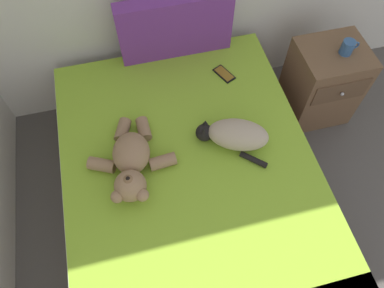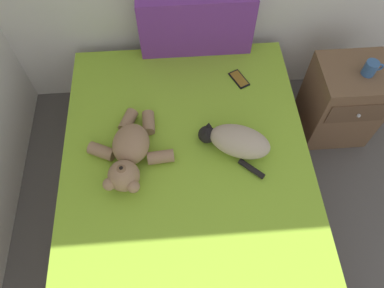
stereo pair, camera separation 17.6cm
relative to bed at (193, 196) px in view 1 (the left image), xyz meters
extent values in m
cube|color=brown|center=(0.00, 0.00, -0.10)|extent=(1.45, 2.03, 0.33)
cube|color=white|center=(0.00, 0.00, 0.16)|extent=(1.40, 1.97, 0.18)
cube|color=#8CB72D|center=(0.00, 0.06, 0.26)|extent=(1.39, 1.83, 0.02)
cube|color=#72338C|center=(0.12, 0.94, 0.47)|extent=(0.72, 0.11, 0.41)
ellipsoid|color=tan|center=(0.30, 0.15, 0.34)|extent=(0.39, 0.31, 0.15)
sphere|color=black|center=(0.12, 0.23, 0.32)|extent=(0.10, 0.10, 0.10)
cone|color=black|center=(0.11, 0.20, 0.37)|extent=(0.04, 0.04, 0.04)
cone|color=black|center=(0.13, 0.25, 0.37)|extent=(0.04, 0.04, 0.04)
cylinder|color=black|center=(0.35, 0.01, 0.28)|extent=(0.14, 0.13, 0.03)
ellipsoid|color=black|center=(0.23, 0.23, 0.29)|extent=(0.11, 0.09, 0.04)
ellipsoid|color=#937051|center=(-0.30, 0.18, 0.35)|extent=(0.24, 0.28, 0.17)
sphere|color=#937051|center=(-0.33, -0.01, 0.35)|extent=(0.17, 0.17, 0.17)
sphere|color=brown|center=(-0.33, -0.01, 0.41)|extent=(0.07, 0.07, 0.07)
sphere|color=black|center=(-0.33, -0.01, 0.43)|extent=(0.02, 0.02, 0.02)
sphere|color=#937051|center=(-0.28, -0.08, 0.36)|extent=(0.07, 0.07, 0.07)
sphere|color=#937051|center=(-0.41, -0.06, 0.36)|extent=(0.07, 0.07, 0.07)
cylinder|color=#937051|center=(-0.14, 0.11, 0.30)|extent=(0.15, 0.08, 0.07)
cylinder|color=#937051|center=(-0.21, 0.34, 0.30)|extent=(0.08, 0.14, 0.07)
cylinder|color=#937051|center=(-0.47, 0.17, 0.30)|extent=(0.16, 0.13, 0.07)
cylinder|color=#937051|center=(-0.32, 0.37, 0.30)|extent=(0.12, 0.15, 0.07)
cube|color=black|center=(0.37, 0.66, 0.27)|extent=(0.13, 0.16, 0.01)
cube|color=olive|center=(0.37, 0.66, 0.28)|extent=(0.11, 0.14, 0.00)
cube|color=brown|center=(1.10, 0.60, 0.05)|extent=(0.45, 0.39, 0.62)
cube|color=brown|center=(1.10, 0.40, 0.18)|extent=(0.39, 0.01, 0.17)
sphere|color=#B2B2B7|center=(1.10, 0.38, 0.18)|extent=(0.02, 0.02, 0.02)
cylinder|color=#33598C|center=(1.15, 0.58, 0.40)|extent=(0.08, 0.08, 0.09)
torus|color=#33598C|center=(1.20, 0.58, 0.41)|extent=(0.06, 0.01, 0.06)
camera|label=1|loc=(-0.22, -0.85, 2.05)|focal=34.07mm
camera|label=2|loc=(-0.04, -0.87, 2.05)|focal=34.07mm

